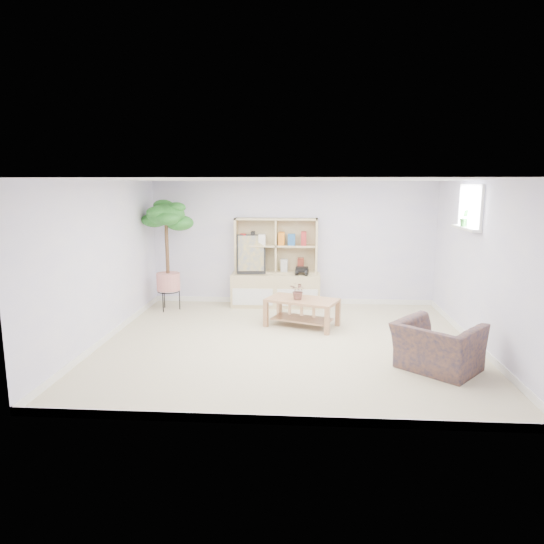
# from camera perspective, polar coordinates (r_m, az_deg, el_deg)

# --- Properties ---
(floor) EXTENTS (5.50, 5.00, 0.01)m
(floor) POSITION_cam_1_polar(r_m,az_deg,el_deg) (7.31, 1.85, -8.36)
(floor) COLOR #BFB287
(floor) RESTS_ON ground
(ceiling) EXTENTS (5.50, 5.00, 0.01)m
(ceiling) POSITION_cam_1_polar(r_m,az_deg,el_deg) (6.93, 1.97, 10.80)
(ceiling) COLOR silver
(ceiling) RESTS_ON walls
(walls) EXTENTS (5.51, 5.01, 2.40)m
(walls) POSITION_cam_1_polar(r_m,az_deg,el_deg) (7.02, 1.91, 0.96)
(walls) COLOR silver
(walls) RESTS_ON floor
(baseboard) EXTENTS (5.50, 5.00, 0.10)m
(baseboard) POSITION_cam_1_polar(r_m,az_deg,el_deg) (7.30, 1.85, -7.99)
(baseboard) COLOR white
(baseboard) RESTS_ON floor
(window) EXTENTS (0.10, 0.98, 0.68)m
(window) POSITION_cam_1_polar(r_m,az_deg,el_deg) (7.94, 22.37, 7.09)
(window) COLOR white
(window) RESTS_ON walls
(window_sill) EXTENTS (0.14, 1.00, 0.04)m
(window_sill) POSITION_cam_1_polar(r_m,az_deg,el_deg) (7.94, 21.80, 4.81)
(window_sill) COLOR white
(window_sill) RESTS_ON walls
(storage_unit) EXTENTS (1.70, 0.57, 1.70)m
(storage_unit) POSITION_cam_1_polar(r_m,az_deg,el_deg) (9.30, 0.45, 1.09)
(storage_unit) COLOR tan
(storage_unit) RESTS_ON floor
(poster) EXTENTS (0.56, 0.18, 0.76)m
(poster) POSITION_cam_1_polar(r_m,az_deg,el_deg) (9.27, -2.47, 2.09)
(poster) COLOR gold
(poster) RESTS_ON storage_unit
(toy_truck) EXTENTS (0.36, 0.27, 0.18)m
(toy_truck) POSITION_cam_1_polar(r_m,az_deg,el_deg) (9.20, 3.54, 0.18)
(toy_truck) COLOR black
(toy_truck) RESTS_ON storage_unit
(coffee_table) EXTENTS (1.29, 1.00, 0.47)m
(coffee_table) POSITION_cam_1_polar(r_m,az_deg,el_deg) (8.10, 3.55, -4.79)
(coffee_table) COLOR #A06E48
(coffee_table) RESTS_ON floor
(table_plant) EXTENTS (0.35, 0.34, 0.29)m
(table_plant) POSITION_cam_1_polar(r_m,az_deg,el_deg) (7.96, 3.13, -2.22)
(table_plant) COLOR #13501E
(table_plant) RESTS_ON coffee_table
(floor_tree) EXTENTS (0.90, 0.90, 2.06)m
(floor_tree) POSITION_cam_1_polar(r_m,az_deg,el_deg) (9.18, -12.22, 1.88)
(floor_tree) COLOR #135A1E
(floor_tree) RESTS_ON floor
(armchair) EXTENTS (1.27, 1.26, 0.71)m
(armchair) POSITION_cam_1_polar(r_m,az_deg,el_deg) (6.54, 18.92, -7.94)
(armchair) COLOR #151F3C
(armchair) RESTS_ON floor
(sill_plant) EXTENTS (0.16, 0.14, 0.27)m
(sill_plant) POSITION_cam_1_polar(r_m,az_deg,el_deg) (7.99, 21.73, 5.94)
(sill_plant) COLOR #135A1E
(sill_plant) RESTS_ON window_sill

